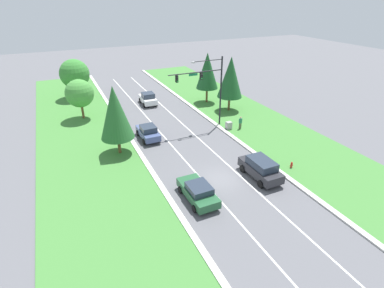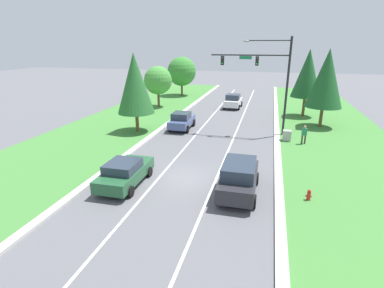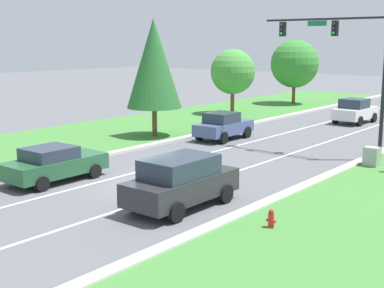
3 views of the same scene
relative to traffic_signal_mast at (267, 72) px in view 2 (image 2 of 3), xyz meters
name	(u,v)px [view 2 (image 2 of 3)]	position (x,y,z in m)	size (l,w,h in m)	color
ground_plane	(187,179)	(-4.27, -11.50, -5.79)	(160.00, 160.00, 0.00)	#5B5B60
curb_strip_right	(279,188)	(1.38, -11.50, -5.72)	(0.50, 90.00, 0.15)	beige
curb_strip_left	(108,169)	(-9.92, -11.50, -5.72)	(0.50, 90.00, 0.15)	beige
grass_verge_right	(377,199)	(6.63, -11.50, -5.75)	(10.00, 90.00, 0.08)	#427F38
grass_verge_left	(43,162)	(-15.17, -11.50, -5.75)	(10.00, 90.00, 0.08)	#427F38
lane_stripe_inner_left	(161,176)	(-6.07, -11.50, -5.79)	(0.14, 81.00, 0.01)	white
lane_stripe_inner_right	(215,182)	(-2.47, -11.50, -5.79)	(0.14, 81.00, 0.01)	white
traffic_signal_mast	(267,72)	(0.00, 0.00, 0.00)	(7.06, 0.41, 8.83)	black
forest_sedan	(125,172)	(-7.71, -13.25, -5.00)	(2.19, 4.59, 1.56)	#235633
charcoal_suv	(239,177)	(-0.92, -12.64, -4.79)	(2.16, 4.68, 1.93)	#28282D
white_sedan	(233,101)	(-4.25, 11.64, -4.87)	(2.24, 4.19, 1.86)	white
slate_blue_sedan	(182,121)	(-7.94, -0.21, -4.92)	(2.07, 4.23, 1.72)	#475684
utility_cabinet	(287,136)	(2.17, -1.87, -5.29)	(0.70, 0.60, 1.01)	#9E9E99
pedestrian	(304,134)	(3.51, -2.43, -4.86)	(0.42, 0.31, 1.69)	#42382D
fire_hydrant	(309,195)	(2.91, -12.63, -5.45)	(0.34, 0.20, 0.70)	red
conifer_near_right_tree	(326,78)	(5.70, 3.97, -0.82)	(3.56, 3.56, 7.83)	brown
oak_near_left_tree	(158,80)	(-14.14, 9.71, -2.20)	(3.73, 3.73, 5.46)	brown
conifer_far_right_tree	(308,73)	(4.41, 8.56, -0.78)	(3.35, 3.35, 7.71)	brown
oak_far_left_tree	(182,71)	(-13.74, 19.63, -1.84)	(4.63, 4.63, 6.27)	brown
conifer_mid_left_tree	(135,84)	(-11.83, -2.34, -1.10)	(3.49, 3.49, 7.49)	brown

